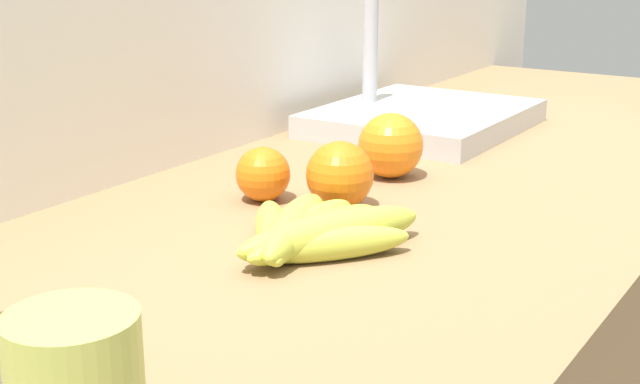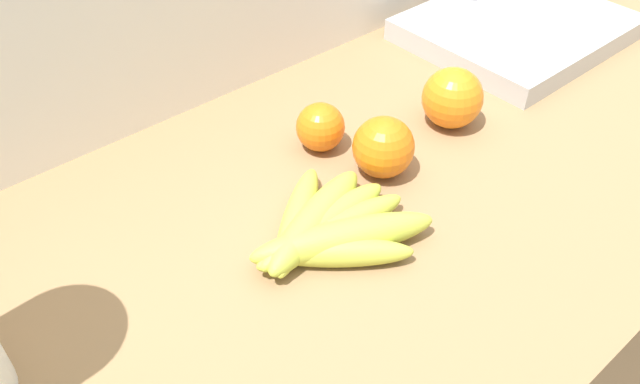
{
  "view_description": "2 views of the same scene",
  "coord_description": "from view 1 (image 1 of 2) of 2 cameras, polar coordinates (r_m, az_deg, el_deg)",
  "views": [
    {
      "loc": [
        -1.03,
        -0.47,
        1.22
      ],
      "look_at": [
        -0.29,
        0.01,
        0.95
      ],
      "focal_mm": 49.3,
      "sensor_mm": 36.0,
      "label": 1
    },
    {
      "loc": [
        -0.68,
        -0.39,
        1.43
      ],
      "look_at": [
        -0.36,
        -0.02,
        0.99
      ],
      "focal_mm": 35.57,
      "sensor_mm": 36.0,
      "label": 2
    }
  ],
  "objects": [
    {
      "name": "orange_front",
      "position": [
        0.99,
        1.3,
        1.11
      ],
      "size": [
        0.08,
        0.08,
        0.08
      ],
      "primitive_type": "sphere",
      "color": "orange",
      "rests_on": "counter"
    },
    {
      "name": "sink_basin",
      "position": [
        1.41,
        6.64,
        4.9
      ],
      "size": [
        0.34,
        0.28,
        0.2
      ],
      "color": "#B7BABF",
      "rests_on": "counter"
    },
    {
      "name": "banana_bunch",
      "position": [
        0.86,
        -0.77,
        -2.62
      ],
      "size": [
        0.21,
        0.2,
        0.04
      ],
      "color": "gold",
      "rests_on": "counter"
    },
    {
      "name": "orange_far_right",
      "position": [
        1.02,
        -3.72,
        1.17
      ],
      "size": [
        0.06,
        0.06,
        0.06
      ],
      "primitive_type": "sphere",
      "color": "orange",
      "rests_on": "counter"
    },
    {
      "name": "wall_back",
      "position": [
        1.43,
        -4.77,
        -6.81
      ],
      "size": [
        2.23,
        0.06,
        1.3
      ],
      "primitive_type": "cube",
      "color": "silver",
      "rests_on": "ground"
    },
    {
      "name": "orange_center",
      "position": [
        1.12,
        4.61,
        3.03
      ],
      "size": [
        0.08,
        0.08,
        0.08
      ],
      "primitive_type": "sphere",
      "color": "orange",
      "rests_on": "counter"
    }
  ]
}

